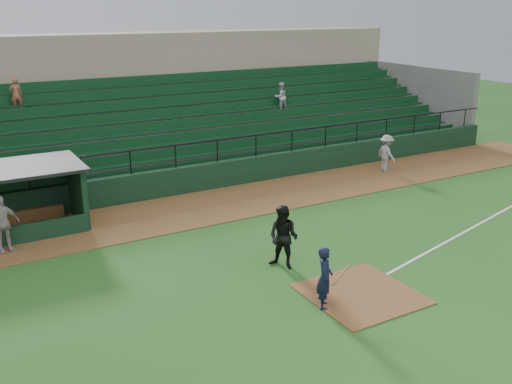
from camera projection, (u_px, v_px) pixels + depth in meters
ground at (339, 280)px, 17.24m from camera, size 90.00×90.00×0.00m
warning_track at (220, 204)px, 23.83m from camera, size 40.00×4.00×0.03m
home_plate_dirt at (361, 294)px, 16.41m from camera, size 3.00×3.00×0.03m
foul_line at (485, 221)px, 22.03m from camera, size 17.49×4.44×0.01m
stadium_structure at (147, 117)px, 30.09m from camera, size 38.00×13.08×6.40m
batter_at_plate at (325, 278)px, 15.45m from camera, size 1.15×0.77×1.77m
umpire at (284, 237)px, 17.82m from camera, size 1.18×1.25×2.03m
runner at (386, 153)px, 28.30m from camera, size 0.75×1.23×1.84m
dugout_player_a at (2, 224)px, 18.97m from camera, size 1.19×0.62×1.94m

